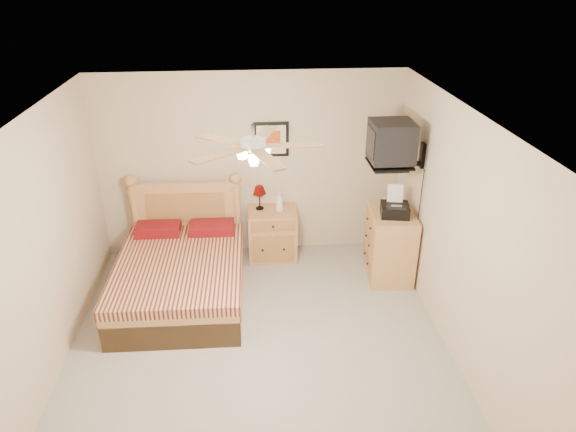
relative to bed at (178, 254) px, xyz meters
name	(u,v)px	position (x,y,z in m)	size (l,w,h in m)	color
floor	(260,356)	(0.90, -1.12, -0.62)	(4.50, 4.50, 0.00)	gray
ceiling	(252,122)	(0.90, -1.12, 1.88)	(4.00, 4.50, 0.04)	white
wall_back	(251,166)	(0.90, 1.13, 0.63)	(4.00, 0.04, 2.50)	#CBB596
wall_left	(35,262)	(-1.10, -1.12, 0.63)	(0.04, 4.50, 2.50)	#CBB596
wall_right	(463,244)	(2.90, -1.12, 0.63)	(0.04, 4.50, 2.50)	#CBB596
bed	(178,254)	(0.00, 0.00, 0.00)	(1.46, 1.91, 1.24)	tan
nightstand	(272,234)	(1.15, 0.88, -0.27)	(0.65, 0.49, 0.70)	#B26839
table_lamp	(260,197)	(1.00, 0.96, 0.25)	(0.18, 0.18, 0.34)	#5A0503
lotion_bottle	(280,201)	(1.26, 0.88, 0.22)	(0.10, 0.10, 0.26)	white
framed_picture	(271,139)	(1.17, 1.11, 1.00)	(0.46, 0.04, 0.46)	black
dresser	(390,244)	(2.63, 0.30, -0.17)	(0.53, 0.77, 0.91)	#C2844C
fax_machine	(396,202)	(2.62, 0.21, 0.47)	(0.33, 0.36, 0.36)	black
magazine_lower	(386,201)	(2.61, 0.59, 0.30)	(0.18, 0.24, 0.02)	beige
magazine_upper	(386,199)	(2.61, 0.61, 0.32)	(0.17, 0.24, 0.02)	gray
wall_tv	(404,144)	(2.65, 0.22, 1.19)	(0.56, 0.46, 0.58)	black
ceiling_fan	(253,146)	(0.90, -1.32, 1.74)	(1.14, 1.14, 0.28)	white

